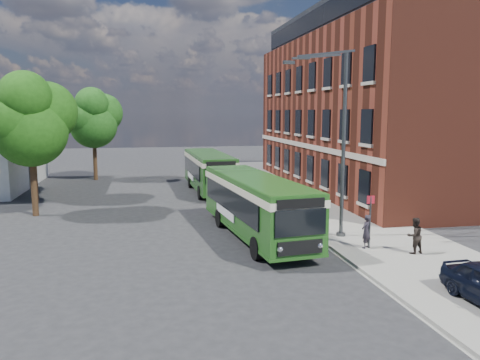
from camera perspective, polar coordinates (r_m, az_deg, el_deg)
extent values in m
plane|color=#262628|center=(24.18, -1.23, -6.55)|extent=(120.00, 120.00, 0.00)
cube|color=gray|center=(33.49, 8.22, -2.30)|extent=(6.00, 48.00, 0.15)
cube|color=beige|center=(32.63, 3.16, -2.64)|extent=(0.12, 48.00, 0.01)
cube|color=maroon|center=(39.39, 16.17, 7.71)|extent=(12.00, 26.00, 12.00)
cube|color=beige|center=(37.11, 7.68, 4.24)|extent=(0.12, 26.00, 0.35)
cube|color=black|center=(39.99, 16.60, 17.93)|extent=(10.80, 24.80, 2.20)
cube|color=black|center=(37.85, 8.90, 18.73)|extent=(0.08, 24.00, 1.40)
cylinder|color=#3A3D3F|center=(37.03, -24.52, 4.95)|extent=(0.10, 0.10, 9.00)
cube|color=red|center=(36.97, -24.22, 11.33)|extent=(0.90, 0.02, 0.60)
cylinder|color=#3A3D3F|center=(23.75, 12.17, -6.64)|extent=(0.44, 0.44, 0.30)
cylinder|color=#3A3D3F|center=(23.03, 12.50, 3.87)|extent=(0.18, 0.18, 9.00)
cube|color=#3A3D3F|center=(22.08, 10.48, 14.93)|extent=(2.58, 0.46, 0.37)
cube|color=#3A3D3F|center=(23.20, 9.35, 14.63)|extent=(2.58, 0.46, 0.37)
cube|color=#3A3D3F|center=(21.18, 7.74, 14.60)|extent=(0.55, 0.22, 0.16)
cube|color=#3A3D3F|center=(23.23, 5.96, 14.07)|extent=(0.55, 0.22, 0.16)
cylinder|color=#3A3D3F|center=(21.72, 15.54, -5.18)|extent=(0.08, 0.08, 2.50)
cube|color=red|center=(21.50, 15.65, -2.33)|extent=(0.35, 0.04, 0.35)
cube|color=#22571A|center=(23.20, 1.89, -2.69)|extent=(3.63, 10.77, 2.45)
cube|color=#22571A|center=(23.48, 1.87, -5.75)|extent=(3.67, 10.81, 0.14)
cube|color=black|center=(23.08, -1.36, -2.44)|extent=(1.03, 8.72, 1.10)
cube|color=black|center=(23.90, 4.55, -2.09)|extent=(1.03, 8.72, 1.10)
cube|color=#F5ECCA|center=(23.06, 1.89, -0.68)|extent=(3.69, 10.84, 0.32)
cube|color=#22571A|center=(23.00, 1.90, 0.20)|extent=(3.52, 10.66, 0.12)
cube|color=black|center=(18.35, 7.40, -5.17)|extent=(2.15, 0.31, 1.05)
cube|color=black|center=(18.18, 7.46, -2.88)|extent=(2.00, 0.30, 0.38)
cube|color=black|center=(18.60, 7.36, -8.17)|extent=(1.90, 0.28, 0.55)
sphere|color=silver|center=(18.29, 4.89, -8.42)|extent=(0.26, 0.26, 0.26)
sphere|color=silver|center=(18.98, 9.69, -7.89)|extent=(0.26, 0.26, 0.26)
cube|color=black|center=(28.16, -1.69, -0.27)|extent=(2.00, 0.30, 0.90)
cube|color=white|center=(23.88, -1.85, -3.91)|extent=(0.39, 3.19, 0.45)
cylinder|color=black|center=(19.94, 2.00, -8.32)|extent=(0.39, 1.02, 1.00)
cylinder|color=black|center=(20.81, 8.15, -7.69)|extent=(0.39, 1.02, 1.00)
cylinder|color=black|center=(25.45, -2.48, -4.64)|extent=(0.39, 1.02, 1.00)
cylinder|color=black|center=(26.14, 2.50, -4.29)|extent=(0.39, 1.02, 1.00)
cube|color=#1F4C19|center=(36.46, -3.84, 1.34)|extent=(2.89, 10.11, 2.45)
cube|color=#1F4C19|center=(36.63, -3.82, -0.64)|extent=(2.93, 10.16, 0.14)
cube|color=black|center=(36.55, -5.90, 1.53)|extent=(0.40, 8.22, 1.10)
cube|color=black|center=(36.97, -1.96, 1.64)|extent=(0.40, 8.22, 1.10)
cube|color=beige|center=(36.37, -3.85, 2.63)|extent=(2.95, 10.18, 0.32)
cube|color=#1F4C19|center=(36.33, -3.86, 3.19)|extent=(2.79, 10.01, 0.12)
cube|color=black|center=(31.52, -2.30, 0.56)|extent=(2.15, 0.16, 1.05)
cube|color=black|center=(31.41, -2.30, 1.92)|extent=(2.00, 0.16, 0.38)
cube|color=black|center=(31.66, -2.28, -1.23)|extent=(1.90, 0.15, 0.55)
sphere|color=silver|center=(31.52, -3.80, -1.28)|extent=(0.26, 0.26, 0.26)
sphere|color=silver|center=(31.85, -0.79, -1.17)|extent=(0.26, 0.26, 0.26)
cube|color=black|center=(41.38, -5.02, 2.47)|extent=(2.00, 0.16, 0.90)
cube|color=white|center=(37.33, -6.04, 0.51)|extent=(0.17, 3.20, 0.45)
cylinder|color=black|center=(33.32, -4.87, -1.56)|extent=(0.32, 1.01, 1.00)
cylinder|color=black|center=(33.75, -0.94, -1.40)|extent=(0.32, 1.01, 1.00)
cylinder|color=black|center=(38.63, -6.08, -0.20)|extent=(0.32, 1.01, 1.00)
cylinder|color=black|center=(38.99, -2.67, -0.09)|extent=(0.32, 1.01, 1.00)
imported|color=#242029|center=(21.76, 15.12, -6.07)|extent=(0.66, 0.62, 1.52)
imported|color=black|center=(21.57, 20.51, -6.36)|extent=(0.86, 0.72, 1.57)
cylinder|color=#392514|center=(30.49, -23.81, -0.66)|extent=(0.36, 0.36, 3.64)
sphere|color=#1D4E11|center=(30.19, -24.18, 5.54)|extent=(4.30, 4.30, 4.30)
sphere|color=#1D4E11|center=(30.64, -22.51, 7.68)|extent=(3.64, 3.64, 3.64)
sphere|color=#1D4E11|center=(29.78, -25.91, 6.68)|extent=(3.30, 3.30, 3.30)
sphere|color=#1D4E11|center=(29.37, -24.77, 9.17)|extent=(2.97, 2.97, 2.97)
cylinder|color=#392514|center=(35.79, -23.76, 0.58)|extent=(0.36, 0.36, 3.64)
sphere|color=#144012|center=(35.53, -24.07, 5.87)|extent=(4.30, 4.30, 4.30)
sphere|color=#144012|center=(35.99, -22.65, 7.69)|extent=(3.64, 3.64, 3.64)
sphere|color=#144012|center=(35.13, -25.53, 6.85)|extent=(3.31, 3.31, 3.31)
sphere|color=#144012|center=(34.72, -24.56, 8.95)|extent=(2.98, 2.98, 2.98)
cylinder|color=#392514|center=(44.68, -17.25, 2.28)|extent=(0.36, 0.36, 3.56)
sphere|color=#1D4F15|center=(44.48, -17.43, 6.44)|extent=(4.21, 4.21, 4.21)
sphere|color=#1D4F15|center=(45.03, -16.37, 7.84)|extent=(3.56, 3.56, 3.56)
sphere|color=#1D4F15|center=(43.99, -18.49, 7.22)|extent=(3.24, 3.24, 3.24)
sphere|color=#1D4F15|center=(43.66, -17.65, 8.85)|extent=(2.92, 2.92, 2.92)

